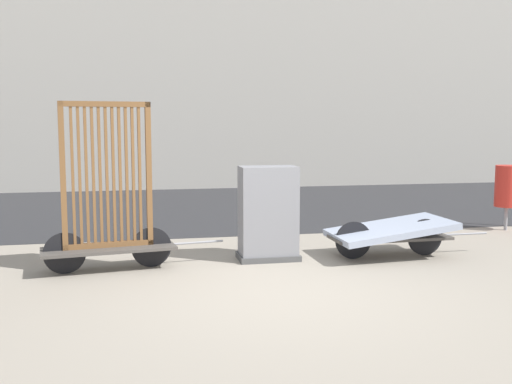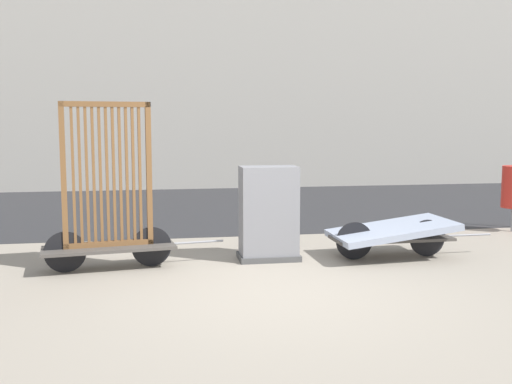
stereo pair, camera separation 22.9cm
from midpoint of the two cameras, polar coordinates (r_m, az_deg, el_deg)
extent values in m
plane|color=gray|center=(6.92, 3.12, -9.63)|extent=(60.00, 60.00, 0.00)
cube|color=#2D2D30|center=(13.91, -3.54, -1.36)|extent=(56.00, 7.50, 0.01)
cube|color=#B2ADA3|center=(19.73, -5.54, 15.19)|extent=(48.00, 4.00, 9.77)
cube|color=#4C4742|center=(8.16, -13.02, -5.20)|extent=(1.78, 0.83, 0.04)
cylinder|color=black|center=(8.23, -9.13, -5.15)|extent=(0.54, 0.11, 0.54)
cylinder|color=black|center=(8.14, -16.95, -5.49)|extent=(0.54, 0.11, 0.54)
cylinder|color=gray|center=(8.34, -4.71, -4.78)|extent=(0.70, 0.13, 0.03)
cube|color=brown|center=(8.15, -13.03, -4.82)|extent=(1.16, 0.24, 0.07)
cube|color=brown|center=(7.99, -13.38, 8.14)|extent=(1.16, 0.24, 0.07)
cube|color=brown|center=(7.99, -17.09, 1.46)|extent=(0.08, 0.08, 1.90)
cube|color=brown|center=(8.08, -9.36, 1.72)|extent=(0.08, 0.08, 1.90)
cube|color=brown|center=(7.99, -16.23, 1.49)|extent=(0.04, 0.05, 1.83)
cube|color=brown|center=(8.00, -15.63, 1.52)|extent=(0.04, 0.05, 1.83)
cube|color=brown|center=(8.00, -15.02, 1.54)|extent=(0.04, 0.05, 1.83)
cube|color=brown|center=(8.01, -14.41, 1.56)|extent=(0.04, 0.05, 1.83)
cube|color=brown|center=(8.01, -13.81, 1.58)|extent=(0.04, 0.05, 1.83)
cube|color=brown|center=(8.02, -13.20, 1.60)|extent=(0.04, 0.05, 1.83)
cube|color=brown|center=(8.03, -12.60, 1.62)|extent=(0.04, 0.05, 1.83)
cube|color=brown|center=(8.03, -12.00, 1.64)|extent=(0.04, 0.05, 1.83)
cube|color=brown|center=(8.04, -11.40, 1.66)|extent=(0.04, 0.05, 1.83)
cube|color=brown|center=(8.05, -10.80, 1.68)|extent=(0.04, 0.05, 1.83)
cube|color=brown|center=(8.06, -10.20, 1.70)|extent=(0.04, 0.05, 1.83)
cube|color=#4C4742|center=(8.85, 13.49, -4.28)|extent=(1.72, 0.62, 0.04)
cylinder|color=black|center=(9.10, 16.70, -4.22)|extent=(0.54, 0.04, 0.54)
cylinder|color=black|center=(8.64, 10.11, -4.60)|extent=(0.54, 0.04, 0.54)
cylinder|color=gray|center=(9.41, 20.23, -3.87)|extent=(0.70, 0.04, 0.03)
cube|color=#9EA8BC|center=(8.83, 13.51, -3.54)|extent=(1.70, 1.09, 0.29)
cube|color=#4C4C4C|center=(8.56, 1.97, -6.16)|extent=(0.86, 0.53, 0.08)
cube|color=gray|center=(8.45, 1.98, -2.04)|extent=(0.80, 0.47, 1.33)
camera|label=1|loc=(0.11, -89.20, 0.09)|focal=42.00mm
camera|label=2|loc=(0.11, 90.80, -0.09)|focal=42.00mm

